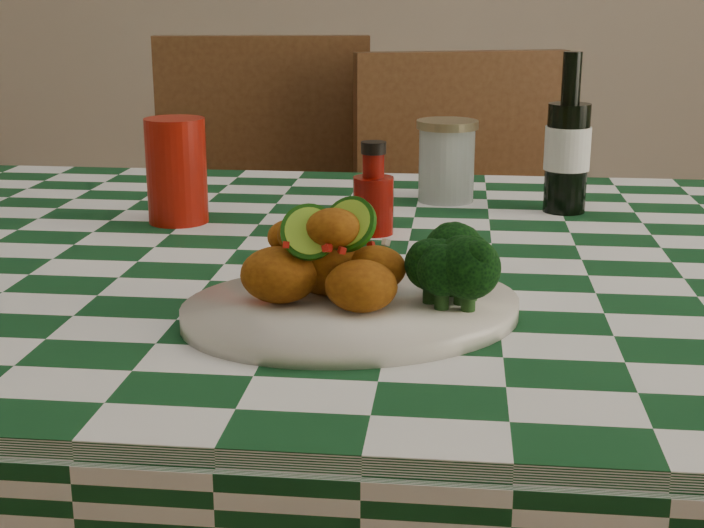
# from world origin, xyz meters

# --- Properties ---
(plate) EXTENTS (0.40, 0.36, 0.02)m
(plate) POSITION_xyz_m (0.06, -0.24, 0.80)
(plate) COLOR silver
(plate) RESTS_ON dining_table
(fried_chicken_pile) EXTENTS (0.14, 0.10, 0.09)m
(fried_chicken_pile) POSITION_xyz_m (0.05, -0.24, 0.85)
(fried_chicken_pile) COLOR #99550E
(fried_chicken_pile) RESTS_ON plate
(broccoli_side) EXTENTS (0.09, 0.09, 0.07)m
(broccoli_side) POSITION_xyz_m (0.16, -0.23, 0.84)
(broccoli_side) COLOR black
(broccoli_side) RESTS_ON plate
(red_tumbler) EXTENTS (0.09, 0.09, 0.14)m
(red_tumbler) POSITION_xyz_m (-0.21, 0.13, 0.86)
(red_tumbler) COLOR #9C1308
(red_tumbler) RESTS_ON dining_table
(ketchup_bottle) EXTENTS (0.06, 0.06, 0.12)m
(ketchup_bottle) POSITION_xyz_m (0.05, 0.10, 0.85)
(ketchup_bottle) COLOR #700B05
(ketchup_bottle) RESTS_ON dining_table
(mason_jar) EXTENTS (0.11, 0.11, 0.12)m
(mason_jar) POSITION_xyz_m (0.14, 0.31, 0.85)
(mason_jar) COLOR #B2BCBA
(mason_jar) RESTS_ON dining_table
(beer_bottle) EXTENTS (0.08, 0.08, 0.22)m
(beer_bottle) POSITION_xyz_m (0.31, 0.25, 0.90)
(beer_bottle) COLOR black
(beer_bottle) RESTS_ON dining_table
(wooden_chair_left) EXTENTS (0.52, 0.54, 0.99)m
(wooden_chair_left) POSITION_xyz_m (-0.23, 0.74, 0.50)
(wooden_chair_left) COLOR #472814
(wooden_chair_left) RESTS_ON ground
(wooden_chair_right) EXTENTS (0.56, 0.57, 0.97)m
(wooden_chair_right) POSITION_xyz_m (0.22, 0.71, 0.48)
(wooden_chair_right) COLOR #472814
(wooden_chair_right) RESTS_ON ground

